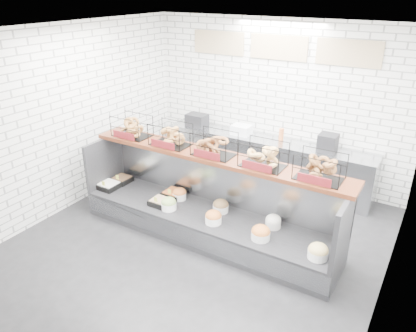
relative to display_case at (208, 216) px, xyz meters
The scene contains 5 objects.
ground 0.47m from the display_case, 90.14° to the right, with size 5.50×5.50×0.00m, color black.
room_shell 1.75m from the display_case, 90.19° to the left, with size 5.02×5.51×3.01m.
display_case is the anchor object (origin of this frame).
bagel_shelf 1.07m from the display_case, 87.66° to the left, with size 4.10×0.50×0.40m.
prep_counter 2.09m from the display_case, 90.28° to the left, with size 4.00×0.60×1.20m.
Camera 1 is at (2.72, -4.13, 3.51)m, focal length 35.00 mm.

